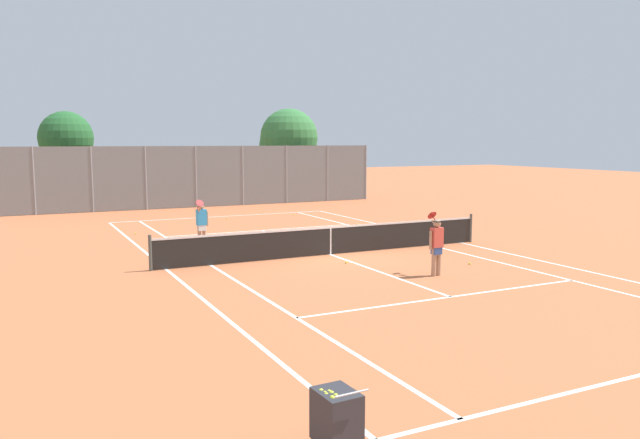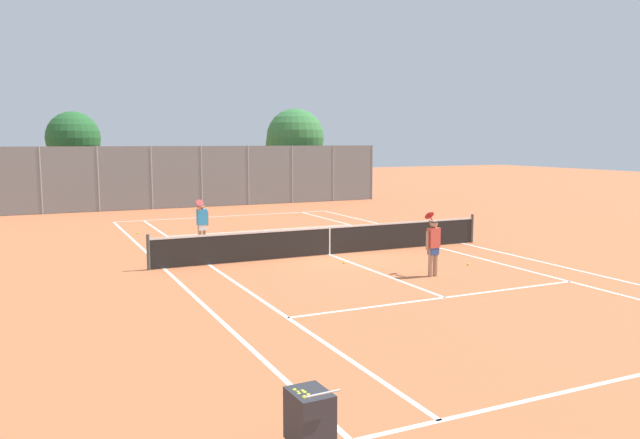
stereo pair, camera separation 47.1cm
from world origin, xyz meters
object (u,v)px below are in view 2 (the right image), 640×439
Objects in this scene: loose_tennis_ball_1 at (138,233)px; tree_behind_right at (293,140)px; tennis_net at (330,240)px; loose_tennis_ball_3 at (344,263)px; loose_tennis_ball_2 at (230,218)px; loose_tennis_ball_4 at (298,215)px; tree_behind_left at (74,139)px; ball_cart at (310,417)px; player_near_side at (433,244)px; loose_tennis_ball_5 at (468,264)px; loose_tennis_ball_0 at (360,224)px; player_far_left at (202,222)px.

loose_tennis_ball_1 is 0.01× the size of tree_behind_right.
tennis_net is 1.67m from loose_tennis_ball_3.
tree_behind_right is at bearing 52.23° from loose_tennis_ball_2.
loose_tennis_ball_2 and loose_tennis_ball_4 have the same top height.
loose_tennis_ball_3 is 23.03m from tree_behind_left.
ball_cart is 14.58× the size of loose_tennis_ball_4.
player_near_side is 2.26m from loose_tennis_ball_5.
loose_tennis_ball_3 is at bearing -106.63° from loose_tennis_ball_4.
loose_tennis_ball_1 and loose_tennis_ball_2 have the same top height.
loose_tennis_ball_4 is at bearing 67.23° from ball_cart.
loose_tennis_ball_0 is 9.01m from loose_tennis_ball_3.
loose_tennis_ball_2 is 12.26m from loose_tennis_ball_3.
loose_tennis_ball_5 is (6.56, -6.65, -0.89)m from player_far_left.
loose_tennis_ball_2 is (4.88, 3.07, 0.00)m from loose_tennis_ball_1.
loose_tennis_ball_3 is 23.09m from tree_behind_right.
tree_behind_right reaches higher than ball_cart.
player_near_side is at bearing -72.57° from tree_behind_left.
loose_tennis_ball_5 is (3.07, -3.43, -0.48)m from tennis_net.
tree_behind_left is (-3.03, 17.02, 2.96)m from player_far_left.
loose_tennis_ball_2 is at bearing -127.77° from tree_behind_right.
tennis_net is 21.46m from tree_behind_right.
player_near_side is 1.00× the size of player_far_left.
player_far_left is 5.85m from loose_tennis_ball_3.
tennis_net is 6.76× the size of player_near_side.
ball_cart is 0.54× the size of player_near_side.
player_near_side is 26.88× the size of loose_tennis_ball_5.
tree_behind_left is (-9.59, 23.68, 3.85)m from loose_tennis_ball_5.
tree_behind_left is at bearing 112.06° from loose_tennis_ball_5.
tree_behind_left is at bearing 96.63° from loose_tennis_ball_1.
loose_tennis_ball_5 is at bearing -45.39° from player_far_left.
loose_tennis_ball_5 is at bearing -91.31° from loose_tennis_ball_4.
ball_cart reaches higher than loose_tennis_ball_0.
loose_tennis_ball_0 is at bearing -100.31° from tree_behind_right.
tennis_net is at bearing -72.13° from tree_behind_left.
loose_tennis_ball_0 is (8.00, 2.85, -0.89)m from player_far_left.
loose_tennis_ball_3 and loose_tennis_ball_4 have the same top height.
loose_tennis_ball_1 is (-6.22, 11.87, -0.89)m from player_near_side.
loose_tennis_ball_2 is 1.00× the size of loose_tennis_ball_4.
player_near_side is 26.88× the size of loose_tennis_ball_4.
ball_cart reaches higher than loose_tennis_ball_4.
player_far_left is at bearing -113.96° from loose_tennis_ball_2.
player_near_side is 26.88× the size of loose_tennis_ball_3.
loose_tennis_ball_1 is 8.98m from loose_tennis_ball_4.
player_near_side is 26.88× the size of loose_tennis_ball_0.
tree_behind_right reaches higher than loose_tennis_ball_5.
loose_tennis_ball_2 is at bearing 32.22° from loose_tennis_ball_1.
tennis_net reaches higher than loose_tennis_ball_2.
player_far_left reaches higher than loose_tennis_ball_1.
loose_tennis_ball_0 is at bearing 58.08° from loose_tennis_ball_3.
loose_tennis_ball_0 is 14.66m from tree_behind_right.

